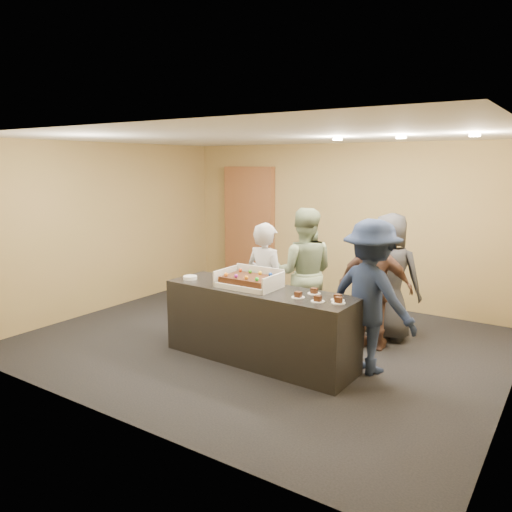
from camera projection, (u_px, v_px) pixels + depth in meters
name	position (u px, v px, depth m)	size (l,w,h in m)	color
room	(262.00, 243.00, 6.49)	(6.04, 6.00, 2.70)	black
serving_counter	(259.00, 325.00, 6.03)	(2.40, 0.70, 0.90)	black
storage_cabinet	(249.00, 228.00, 9.51)	(1.05, 0.15, 2.31)	brown
cake_box	(250.00, 283.00, 6.04)	(0.72, 0.50, 0.21)	white
sheet_cake	(249.00, 279.00, 6.01)	(0.61, 0.42, 0.12)	#3B1C0D
plate_stack	(190.00, 278.00, 6.41)	(0.18, 0.18, 0.04)	white
slice_a	(298.00, 296.00, 5.54)	(0.15, 0.15, 0.07)	white
slice_b	(314.00, 292.00, 5.70)	(0.15, 0.15, 0.07)	white
slice_c	(318.00, 300.00, 5.38)	(0.15, 0.15, 0.07)	white
slice_d	(338.00, 298.00, 5.43)	(0.15, 0.15, 0.07)	white
slice_e	(338.00, 301.00, 5.32)	(0.15, 0.15, 0.07)	white
person_server_grey	(266.00, 285.00, 6.45)	(0.60, 0.39, 1.63)	#AEAEB4
person_sage_man	(303.00, 273.00, 6.82)	(0.87, 0.68, 1.79)	gray
person_navy_man	(371.00, 297.00, 5.65)	(1.14, 0.66, 1.77)	#192545
person_brown_extra	(375.00, 288.00, 6.36)	(0.94, 0.39, 1.61)	brown
person_dark_suit	(389.00, 277.00, 6.72)	(0.84, 0.55, 1.73)	#2A2B30
ceiling_spotlights	(401.00, 137.00, 5.79)	(1.72, 0.12, 0.03)	#FFEAC6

